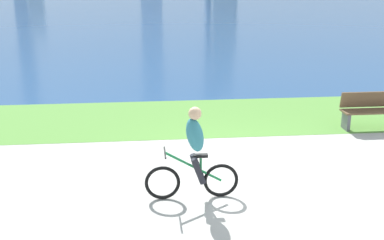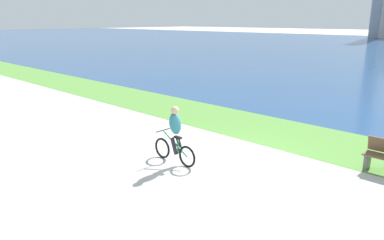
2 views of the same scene
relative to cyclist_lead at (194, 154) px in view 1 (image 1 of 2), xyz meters
The scene contains 4 objects.
ground_plane 1.73m from the cyclist_lead, 42.60° to the left, with size 300.00×300.00×0.00m, color #B2AFA8.
grass_strip_bayside 4.88m from the cyclist_lead, 76.55° to the left, with size 120.00×3.36×0.01m, color #59933D.
cyclist_lead is the anchor object (origin of this frame).
bench_near_path 5.85m from the cyclist_lead, 35.51° to the left, with size 1.50×0.47×0.90m.
Camera 1 is at (-1.92, -8.81, 3.94)m, focal length 46.12 mm.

